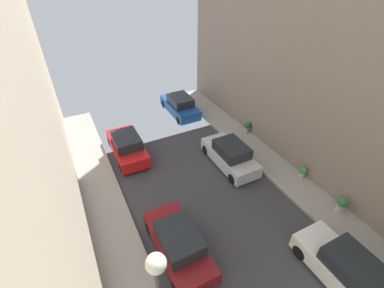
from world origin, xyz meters
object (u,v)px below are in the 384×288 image
parked_car_left_2 (179,244)px  parked_car_left_3 (127,146)px  parked_car_right_1 (230,155)px  potted_plant_3 (342,204)px  parked_car_right_2 (180,106)px  potted_plant_4 (303,171)px  potted_plant_1 (247,126)px  parked_car_right_0 (347,271)px

parked_car_left_2 → parked_car_left_3: same height
parked_car_left_2 → parked_car_right_1: size_ratio=1.00×
parked_car_left_3 → potted_plant_3: size_ratio=4.65×
parked_car_left_2 → parked_car_left_3: size_ratio=1.00×
parked_car_right_1 → parked_car_right_2: (0.00, 7.33, 0.00)m
parked_car_left_2 → parked_car_right_2: bearing=64.9°
potted_plant_3 → potted_plant_4: 2.79m
parked_car_left_3 → potted_plant_4: parked_car_left_3 is taller
parked_car_left_2 → potted_plant_1: bearing=37.7°
parked_car_left_2 → potted_plant_1: (8.47, 6.55, -0.10)m
parked_car_right_2 → parked_car_left_3: bearing=-146.8°
parked_car_right_0 → potted_plant_4: (3.06, 5.26, -0.17)m
parked_car_left_2 → parked_car_right_1: bearing=37.7°
potted_plant_3 → parked_car_right_1: bearing=115.8°
parked_car_left_2 → potted_plant_4: 8.54m
parked_car_right_1 → potted_plant_1: size_ratio=5.11×
potted_plant_4 → parked_car_right_1: bearing=135.4°
parked_car_left_3 → potted_plant_3: bearing=-49.5°
parked_car_left_3 → potted_plant_1: size_ratio=5.11×
potted_plant_4 → parked_car_left_2: bearing=-172.2°
parked_car_right_1 → potted_plant_1: bearing=37.6°
potted_plant_1 → parked_car_right_1: bearing=-142.4°
parked_car_left_3 → parked_car_right_2: (5.40, 3.53, 0.00)m
parked_car_left_2 → parked_car_left_3: bearing=90.0°
parked_car_right_0 → potted_plant_1: size_ratio=5.11×
parked_car_left_2 → potted_plant_3: bearing=-11.1°
parked_car_left_2 → parked_car_left_3: (0.00, 7.98, 0.00)m
potted_plant_4 → parked_car_right_0: bearing=-120.2°
parked_car_right_0 → potted_plant_1: bearing=73.9°
parked_car_right_1 → potted_plant_3: 6.44m
parked_car_right_0 → potted_plant_3: bearing=41.5°
parked_car_left_2 → potted_plant_4: parked_car_left_2 is taller
parked_car_left_2 → parked_car_right_2: same height
parked_car_left_2 → parked_car_right_0: same height
parked_car_right_0 → potted_plant_4: parked_car_right_0 is taller
parked_car_right_2 → potted_plant_1: 5.84m
parked_car_left_2 → parked_car_right_2: 12.71m
parked_car_right_1 → parked_car_left_2: bearing=-142.3°
parked_car_left_3 → potted_plant_3: 12.62m
parked_car_right_0 → parked_car_right_2: bearing=90.0°
parked_car_right_0 → parked_car_right_1: size_ratio=1.00×
parked_car_right_0 → parked_car_right_1: same height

